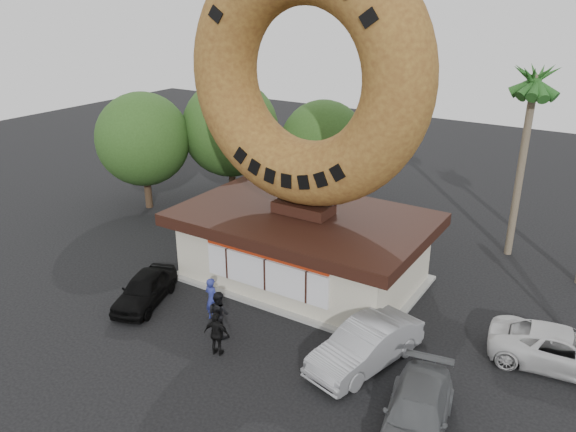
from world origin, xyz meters
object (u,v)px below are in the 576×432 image
Objects in this scene: person_left at (212,299)px; car_black at (145,289)px; person_center at (219,314)px; car_grey at (417,414)px; car_white at (564,350)px; donut_shop at (303,244)px; person_right at (217,334)px; giant_donut at (305,76)px; street_lamp at (363,137)px; car_silver at (366,345)px.

person_left is 3.35m from car_black.
person_center reaches higher than car_grey.
donut_shop is at bearing 79.14° from car_white.
person_left is at bearing -10.34° from car_black.
person_center reaches higher than person_right.
person_center is (-0.34, -5.74, -8.36)m from giant_donut.
donut_shop is 10.54m from street_lamp.
car_white is at bearing -3.82° from donut_shop.
donut_shop reaches higher than car_silver.
car_silver is (5.59, 1.34, -0.15)m from person_center.
car_white is at bearing -154.46° from person_left.
donut_shop is 7.25m from car_black.
person_left is (0.58, -15.02, -3.53)m from street_lamp.
person_center is (-0.34, -5.72, -0.82)m from donut_shop.
car_black is (-4.57, -5.52, -1.09)m from donut_shop.
street_lamp is (-1.86, 10.02, 2.72)m from donut_shop.
person_left reaches higher than person_right.
person_right is at bearing 111.91° from car_white.
person_right is 0.44× the size of car_black.
person_left is at bearing -104.26° from giant_donut.
car_silver is (6.52, 0.62, -0.15)m from person_left.
car_black is 0.78× the size of car_white.
person_right is at bearing -86.61° from donut_shop.
person_left is 6.55m from car_silver.
person_center is at bearing 106.19° from car_white.
donut_shop is at bearing -97.53° from person_left.
car_silver is 1.04× the size of car_grey.
car_silver is at bearing -12.61° from car_black.
person_right is 0.37× the size of car_grey.
car_black is 12.62m from car_grey.
car_silver is 0.95× the size of car_white.
person_center is 5.75m from car_silver.
giant_donut reaches higher than street_lamp.
car_silver is (5.25, -4.40, -8.52)m from giant_donut.
person_center is 1.27m from person_right.
donut_shop is at bearing 129.81° from car_grey.
street_lamp is at bearing 100.51° from giant_donut.
person_right reaches higher than car_silver.
donut_shop is 11.32m from car_white.
person_left is 2.42m from person_right.
car_white is at bearing -39.42° from street_lamp.
street_lamp is 4.59× the size of person_right.
donut_shop is 10.44m from car_grey.
car_black is (-4.57, -5.54, -8.64)m from giant_donut.
street_lamp is at bearing 43.54° from car_white.
person_left is at bearing -159.78° from car_silver.
giant_donut is 13.51m from car_grey.
person_left is at bearing -87.79° from street_lamp.
street_lamp is 16.23m from car_black.
car_black is at bearing -129.65° from donut_shop.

